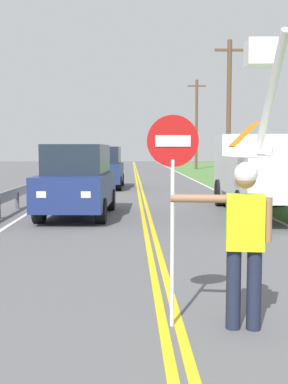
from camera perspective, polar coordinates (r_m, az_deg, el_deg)
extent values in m
cube|color=yellow|center=(20.60, -0.57, -0.41)|extent=(0.11, 110.00, 0.01)
cube|color=yellow|center=(20.60, -0.07, -0.41)|extent=(0.11, 110.00, 0.01)
cube|color=silver|center=(20.99, 9.55, -0.38)|extent=(0.12, 110.00, 0.01)
cube|color=silver|center=(20.84, -10.26, -0.43)|extent=(0.12, 110.00, 0.01)
cylinder|color=#1E2338|center=(5.48, 12.84, -11.18)|extent=(0.16, 0.16, 0.88)
cylinder|color=#1E2338|center=(5.46, 10.50, -11.20)|extent=(0.16, 0.16, 0.88)
cube|color=#C6EA19|center=(5.31, 11.82, -3.50)|extent=(0.43, 0.29, 0.60)
cylinder|color=#996B4C|center=(5.26, 6.43, -0.77)|extent=(0.61, 0.17, 0.09)
cylinder|color=#996B4C|center=(5.33, 14.40, -3.19)|extent=(0.09, 0.09, 0.48)
sphere|color=#996B4C|center=(5.26, 11.91, 1.56)|extent=(0.22, 0.22, 0.22)
sphere|color=white|center=(5.26, 11.92, 2.11)|extent=(0.25, 0.25, 0.25)
cylinder|color=silver|center=(5.34, 3.36, -6.14)|extent=(0.04, 0.04, 1.85)
cylinder|color=#B71414|center=(5.24, 3.42, 6.02)|extent=(0.56, 0.03, 0.56)
cube|color=white|center=(5.22, 3.44, 6.03)|extent=(0.38, 0.01, 0.12)
cube|color=white|center=(13.94, 15.02, 1.78)|extent=(2.53, 4.71, 1.10)
cube|color=white|center=(17.30, 12.34, 3.27)|extent=(2.30, 2.21, 2.00)
cube|color=#1E2833|center=(18.31, 11.75, 4.31)|extent=(1.98, 0.16, 0.90)
cylinder|color=silver|center=(13.03, 16.04, 4.49)|extent=(0.56, 0.56, 0.24)
cylinder|color=silver|center=(14.55, 14.69, 10.94)|extent=(0.40, 3.14, 3.14)
cube|color=white|center=(16.20, 13.56, 15.65)|extent=(0.94, 0.94, 0.80)
cube|color=orange|center=(11.92, 11.64, 6.62)|extent=(0.63, 0.83, 0.59)
cylinder|color=black|center=(17.00, 9.00, -0.09)|extent=(0.37, 0.94, 0.92)
cylinder|color=black|center=(17.39, 15.74, -0.10)|extent=(0.37, 0.94, 0.92)
cylinder|color=black|center=(12.78, 11.54, -1.80)|extent=(0.37, 0.94, 0.92)
cube|color=navy|center=(14.33, -7.78, 0.35)|extent=(2.05, 4.68, 0.92)
cube|color=#1E2833|center=(14.29, -7.82, 3.87)|extent=(1.75, 2.92, 0.84)
cube|color=#EAEACC|center=(12.00, -6.86, -0.30)|extent=(0.24, 0.07, 0.16)
cube|color=#EAEACC|center=(12.20, -12.00, -0.29)|extent=(0.24, 0.07, 0.16)
cylinder|color=black|center=(12.86, -5.13, -2.21)|extent=(0.31, 0.69, 0.68)
cylinder|color=black|center=(13.14, -12.26, -2.15)|extent=(0.31, 0.69, 0.68)
cylinder|color=black|center=(15.68, -3.99, -0.90)|extent=(0.31, 0.69, 0.68)
cylinder|color=black|center=(15.91, -9.89, -0.88)|extent=(0.31, 0.69, 0.68)
cube|color=navy|center=(24.55, -4.76, 2.31)|extent=(1.94, 4.64, 0.92)
cube|color=#1E2833|center=(24.52, -4.78, 4.37)|extent=(1.68, 2.89, 0.84)
cube|color=#EAEACC|center=(22.24, -3.80, 2.17)|extent=(0.24, 0.07, 0.16)
cube|color=#EAEACC|center=(22.33, -6.63, 2.16)|extent=(0.24, 0.07, 0.16)
cylinder|color=black|center=(23.10, -3.00, 1.01)|extent=(0.29, 0.69, 0.68)
cylinder|color=black|center=(23.24, -7.04, 1.00)|extent=(0.29, 0.69, 0.68)
cylinder|color=black|center=(25.95, -2.71, 1.45)|extent=(0.29, 0.69, 0.68)
cylinder|color=black|center=(26.07, -6.31, 1.44)|extent=(0.29, 0.69, 0.68)
cylinder|color=brown|center=(30.05, 9.96, 9.33)|extent=(0.28, 0.28, 8.49)
cube|color=brown|center=(30.55, 10.07, 16.16)|extent=(1.80, 0.14, 0.14)
cylinder|color=brown|center=(48.55, 6.21, 7.88)|extent=(0.28, 0.28, 8.79)
cube|color=brown|center=(48.89, 6.25, 12.33)|extent=(1.80, 0.14, 0.14)
cube|color=#9EA0A3|center=(17.57, -13.90, 0.29)|extent=(0.06, 32.00, 0.32)
cube|color=#4C4C51|center=(16.49, -14.72, -0.99)|extent=(0.10, 0.10, 0.55)
cube|color=#4C4C51|center=(18.71, -13.13, -0.26)|extent=(0.10, 0.10, 0.55)
cube|color=#4C4C51|center=(20.95, -11.89, 0.32)|extent=(0.10, 0.10, 0.55)
cube|color=#4C4C51|center=(23.19, -10.88, 0.78)|extent=(0.10, 0.10, 0.55)
cube|color=#4C4C51|center=(25.44, -10.05, 1.16)|extent=(0.10, 0.10, 0.55)
cube|color=#4C4C51|center=(27.70, -9.35, 1.48)|extent=(0.10, 0.10, 0.55)
cube|color=#4C4C51|center=(29.96, -8.76, 1.75)|extent=(0.10, 0.10, 0.55)
cube|color=#4C4C51|center=(32.23, -8.26, 1.99)|extent=(0.10, 0.10, 0.55)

